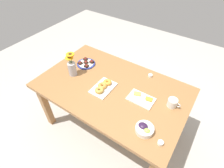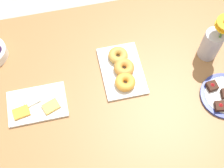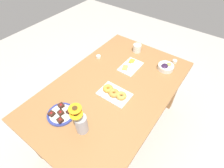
{
  "view_description": "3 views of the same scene",
  "coord_description": "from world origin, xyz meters",
  "px_view_note": "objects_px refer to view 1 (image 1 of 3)",
  "views": [
    {
      "loc": [
        0.75,
        -1.11,
        2.06
      ],
      "look_at": [
        0.0,
        0.0,
        0.78
      ],
      "focal_mm": 28.0,
      "sensor_mm": 36.0,
      "label": 1
    },
    {
      "loc": [
        0.13,
        0.6,
        2.03
      ],
      "look_at": [
        0.0,
        0.0,
        0.78
      ],
      "focal_mm": 50.0,
      "sensor_mm": 36.0,
      "label": 2
    },
    {
      "loc": [
        -0.89,
        -0.66,
        1.93
      ],
      "look_at": [
        0.0,
        0.0,
        0.78
      ],
      "focal_mm": 28.0,
      "sensor_mm": 36.0,
      "label": 3
    }
  ],
  "objects_px": {
    "cheese_platter": "(141,99)",
    "dessert_plate": "(86,64)",
    "grape_bowl": "(144,129)",
    "croissant_platter": "(103,87)",
    "jam_cup_berry": "(150,76)",
    "jam_cup_honey": "(160,143)",
    "flower_vase": "(72,68)",
    "coffee_mug": "(172,103)",
    "dining_table": "(112,92)"
  },
  "relations": [
    {
      "from": "flower_vase",
      "to": "croissant_platter",
      "type": "bearing_deg",
      "value": 1.14
    },
    {
      "from": "jam_cup_berry",
      "to": "dessert_plate",
      "type": "height_order",
      "value": "dessert_plate"
    },
    {
      "from": "croissant_platter",
      "to": "jam_cup_berry",
      "type": "xyz_separation_m",
      "value": [
        0.33,
        0.46,
        -0.01
      ]
    },
    {
      "from": "croissant_platter",
      "to": "dessert_plate",
      "type": "height_order",
      "value": "same"
    },
    {
      "from": "dessert_plate",
      "to": "dining_table",
      "type": "bearing_deg",
      "value": -16.99
    },
    {
      "from": "grape_bowl",
      "to": "jam_cup_berry",
      "type": "height_order",
      "value": "grape_bowl"
    },
    {
      "from": "coffee_mug",
      "to": "dessert_plate",
      "type": "height_order",
      "value": "coffee_mug"
    },
    {
      "from": "grape_bowl",
      "to": "croissant_platter",
      "type": "xyz_separation_m",
      "value": [
        -0.59,
        0.22,
        -0.01
      ]
    },
    {
      "from": "dining_table",
      "to": "croissant_platter",
      "type": "distance_m",
      "value": 0.15
    },
    {
      "from": "coffee_mug",
      "to": "grape_bowl",
      "type": "height_order",
      "value": "coffee_mug"
    },
    {
      "from": "cheese_platter",
      "to": "jam_cup_berry",
      "type": "bearing_deg",
      "value": 101.51
    },
    {
      "from": "grape_bowl",
      "to": "dessert_plate",
      "type": "relative_size",
      "value": 0.7
    },
    {
      "from": "cheese_platter",
      "to": "grape_bowl",
      "type": "bearing_deg",
      "value": -58.98
    },
    {
      "from": "dining_table",
      "to": "dessert_plate",
      "type": "distance_m",
      "value": 0.52
    },
    {
      "from": "coffee_mug",
      "to": "grape_bowl",
      "type": "relative_size",
      "value": 0.8
    },
    {
      "from": "croissant_platter",
      "to": "dessert_plate",
      "type": "bearing_deg",
      "value": 152.33
    },
    {
      "from": "croissant_platter",
      "to": "jam_cup_berry",
      "type": "bearing_deg",
      "value": 53.84
    },
    {
      "from": "dining_table",
      "to": "cheese_platter",
      "type": "distance_m",
      "value": 0.36
    },
    {
      "from": "grape_bowl",
      "to": "croissant_platter",
      "type": "distance_m",
      "value": 0.63
    },
    {
      "from": "cheese_platter",
      "to": "jam_cup_honey",
      "type": "distance_m",
      "value": 0.48
    },
    {
      "from": "croissant_platter",
      "to": "jam_cup_honey",
      "type": "height_order",
      "value": "croissant_platter"
    },
    {
      "from": "coffee_mug",
      "to": "croissant_platter",
      "type": "bearing_deg",
      "value": -165.58
    },
    {
      "from": "dining_table",
      "to": "dessert_plate",
      "type": "xyz_separation_m",
      "value": [
        -0.49,
        0.15,
        0.1
      ]
    },
    {
      "from": "croissant_platter",
      "to": "dessert_plate",
      "type": "xyz_separation_m",
      "value": [
        -0.42,
        0.22,
        -0.01
      ]
    },
    {
      "from": "grape_bowl",
      "to": "jam_cup_honey",
      "type": "height_order",
      "value": "grape_bowl"
    },
    {
      "from": "dining_table",
      "to": "jam_cup_berry",
      "type": "relative_size",
      "value": 33.33
    },
    {
      "from": "jam_cup_honey",
      "to": "grape_bowl",
      "type": "bearing_deg",
      "value": 168.06
    },
    {
      "from": "coffee_mug",
      "to": "dessert_plate",
      "type": "relative_size",
      "value": 0.56
    },
    {
      "from": "flower_vase",
      "to": "grape_bowl",
      "type": "bearing_deg",
      "value": -11.7
    },
    {
      "from": "croissant_platter",
      "to": "grape_bowl",
      "type": "bearing_deg",
      "value": -20.27
    },
    {
      "from": "jam_cup_honey",
      "to": "jam_cup_berry",
      "type": "xyz_separation_m",
      "value": [
        -0.42,
        0.71,
        0.0
      ]
    },
    {
      "from": "dessert_plate",
      "to": "croissant_platter",
      "type": "bearing_deg",
      "value": -27.67
    },
    {
      "from": "jam_cup_berry",
      "to": "jam_cup_honey",
      "type": "bearing_deg",
      "value": -59.32
    },
    {
      "from": "coffee_mug",
      "to": "dessert_plate",
      "type": "bearing_deg",
      "value": 177.65
    },
    {
      "from": "dining_table",
      "to": "grape_bowl",
      "type": "bearing_deg",
      "value": -28.95
    },
    {
      "from": "dessert_plate",
      "to": "jam_cup_berry",
      "type": "bearing_deg",
      "value": 17.1
    },
    {
      "from": "croissant_platter",
      "to": "jam_cup_berry",
      "type": "height_order",
      "value": "croissant_platter"
    },
    {
      "from": "cheese_platter",
      "to": "dessert_plate",
      "type": "distance_m",
      "value": 0.84
    },
    {
      "from": "cheese_platter",
      "to": "flower_vase",
      "type": "bearing_deg",
      "value": -173.44
    },
    {
      "from": "coffee_mug",
      "to": "croissant_platter",
      "type": "height_order",
      "value": "coffee_mug"
    },
    {
      "from": "dining_table",
      "to": "jam_cup_honey",
      "type": "bearing_deg",
      "value": -25.32
    },
    {
      "from": "dining_table",
      "to": "coffee_mug",
      "type": "relative_size",
      "value": 12.72
    },
    {
      "from": "croissant_platter",
      "to": "coffee_mug",
      "type": "bearing_deg",
      "value": 14.42
    },
    {
      "from": "jam_cup_honey",
      "to": "croissant_platter",
      "type": "bearing_deg",
      "value": 161.45
    },
    {
      "from": "cheese_platter",
      "to": "dessert_plate",
      "type": "bearing_deg",
      "value": 170.76
    },
    {
      "from": "grape_bowl",
      "to": "croissant_platter",
      "type": "relative_size",
      "value": 0.56
    },
    {
      "from": "croissant_platter",
      "to": "jam_cup_honey",
      "type": "relative_size",
      "value": 5.83
    },
    {
      "from": "croissant_platter",
      "to": "flower_vase",
      "type": "xyz_separation_m",
      "value": [
        -0.42,
        -0.01,
        0.08
      ]
    },
    {
      "from": "dining_table",
      "to": "dessert_plate",
      "type": "relative_size",
      "value": 7.14
    },
    {
      "from": "cheese_platter",
      "to": "dessert_plate",
      "type": "relative_size",
      "value": 1.16
    }
  ]
}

